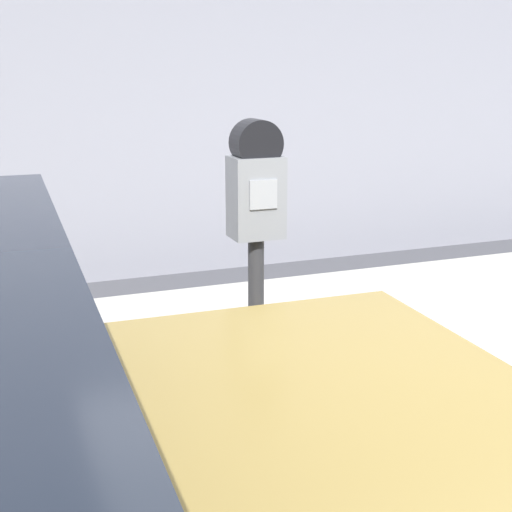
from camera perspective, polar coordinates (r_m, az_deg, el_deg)
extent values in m
cube|color=#BCB7AD|center=(4.29, 1.39, -8.49)|extent=(24.00, 2.80, 0.13)
cylinder|color=#2D2D30|center=(2.87, 0.00, -8.34)|extent=(0.06, 0.06, 1.01)
cube|color=slate|center=(2.68, 0.00, 4.72)|extent=(0.19, 0.14, 0.31)
cube|color=gray|center=(2.61, 0.60, 4.94)|extent=(0.11, 0.01, 0.11)
cylinder|color=black|center=(2.65, 0.00, 9.01)|extent=(0.18, 0.12, 0.18)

